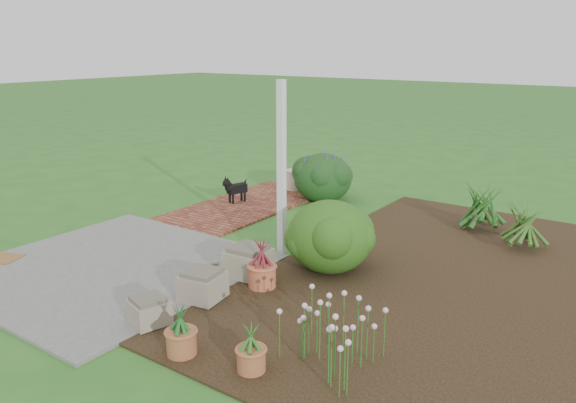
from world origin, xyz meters
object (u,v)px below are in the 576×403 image
Objects in this scene: black_dog at (235,188)px; evergreen_shrub at (330,234)px; stone_trough_near at (149,312)px; cream_ceramic_urn at (294,180)px.

black_dog is 3.63m from evergreen_shrub.
evergreen_shrub reaches higher than black_dog.
black_dog is at bearing 150.82° from evergreen_shrub.
cream_ceramic_urn reaches higher than stone_trough_near.
evergreen_shrub reaches higher than stone_trough_near.
cream_ceramic_urn is (-2.04, 5.69, 0.08)m from stone_trough_near.
evergreen_shrub is (3.17, -1.77, 0.19)m from black_dog.
black_dog is 1.51m from cream_ceramic_urn.
cream_ceramic_urn is at bearing 109.72° from stone_trough_near.
cream_ceramic_urn is 0.35× the size of evergreen_shrub.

